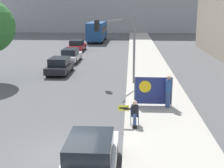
# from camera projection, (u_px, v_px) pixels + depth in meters

# --- Properties ---
(ground_plane) EXTENTS (160.00, 160.00, 0.00)m
(ground_plane) POSITION_uv_depth(u_px,v_px,m) (64.00, 157.00, 12.14)
(ground_plane) COLOR #4F4F51
(sidewalk_curb) EXTENTS (3.91, 90.00, 0.18)m
(sidewalk_curb) POSITION_uv_depth(u_px,v_px,m) (150.00, 75.00, 26.41)
(sidewalk_curb) COLOR #A8A399
(sidewalk_curb) RESTS_ON ground_plane
(seated_protester) EXTENTS (0.99, 0.77, 1.20)m
(seated_protester) POSITION_uv_depth(u_px,v_px,m) (134.00, 112.00, 14.81)
(seated_protester) COLOR #474C56
(seated_protester) RESTS_ON sidewalk_curb
(jogger_on_sidewalk) EXTENTS (0.34, 0.34, 1.81)m
(jogger_on_sidewalk) POSITION_uv_depth(u_px,v_px,m) (168.00, 91.00, 17.40)
(jogger_on_sidewalk) COLOR #334775
(jogger_on_sidewalk) RESTS_ON sidewalk_curb
(protest_banner) EXTENTS (2.16, 0.06, 1.66)m
(protest_banner) POSITION_uv_depth(u_px,v_px,m) (153.00, 91.00, 17.71)
(protest_banner) COLOR slate
(protest_banner) RESTS_ON sidewalk_curb
(traffic_light_pole) EXTENTS (3.11, 2.88, 4.85)m
(traffic_light_pole) POSITION_uv_depth(u_px,v_px,m) (118.00, 37.00, 23.04)
(traffic_light_pole) COLOR slate
(traffic_light_pole) RESTS_ON sidewalk_curb
(parked_car_curbside) EXTENTS (1.73, 4.16, 1.49)m
(parked_car_curbside) POSITION_uv_depth(u_px,v_px,m) (90.00, 158.00, 10.51)
(parked_car_curbside) COLOR white
(parked_car_curbside) RESTS_ON ground_plane
(car_on_road_nearest) EXTENTS (1.79, 4.31, 1.44)m
(car_on_road_nearest) POSITION_uv_depth(u_px,v_px,m) (60.00, 66.00, 27.19)
(car_on_road_nearest) COLOR black
(car_on_road_nearest) RESTS_ON ground_plane
(car_on_road_midblock) EXTENTS (1.72, 4.78, 1.43)m
(car_on_road_midblock) POSITION_uv_depth(u_px,v_px,m) (71.00, 55.00, 33.17)
(car_on_road_midblock) COLOR silver
(car_on_road_midblock) RESTS_ON ground_plane
(car_on_road_distant) EXTENTS (1.87, 4.64, 1.46)m
(car_on_road_distant) POSITION_uv_depth(u_px,v_px,m) (77.00, 45.00, 41.56)
(car_on_road_distant) COLOR maroon
(car_on_road_distant) RESTS_ON ground_plane
(city_bus_on_road) EXTENTS (2.57, 10.16, 3.27)m
(city_bus_on_road) POSITION_uv_depth(u_px,v_px,m) (97.00, 30.00, 52.80)
(city_bus_on_road) COLOR navy
(city_bus_on_road) RESTS_ON ground_plane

